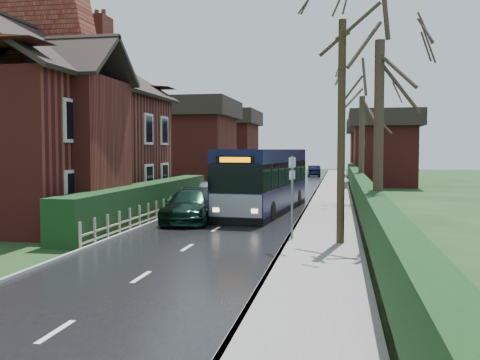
% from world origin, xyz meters
% --- Properties ---
extents(ground, '(140.00, 140.00, 0.00)m').
position_xyz_m(ground, '(0.00, 0.00, 0.00)').
color(ground, '#2E4F22').
rests_on(ground, ground).
extents(road, '(6.00, 100.00, 0.02)m').
position_xyz_m(road, '(0.00, 10.00, 0.01)').
color(road, black).
rests_on(road, ground).
extents(pavement, '(2.50, 100.00, 0.14)m').
position_xyz_m(pavement, '(4.25, 10.00, 0.07)').
color(pavement, slate).
rests_on(pavement, ground).
extents(kerb_right, '(0.12, 100.00, 0.14)m').
position_xyz_m(kerb_right, '(3.05, 10.00, 0.07)').
color(kerb_right, gray).
rests_on(kerb_right, ground).
extents(kerb_left, '(0.12, 100.00, 0.10)m').
position_xyz_m(kerb_left, '(-3.05, 10.00, 0.05)').
color(kerb_left, gray).
rests_on(kerb_left, ground).
extents(front_hedge, '(1.20, 16.00, 1.60)m').
position_xyz_m(front_hedge, '(-3.90, 5.00, 0.80)').
color(front_hedge, black).
rests_on(front_hedge, ground).
extents(picket_fence, '(0.10, 16.00, 0.90)m').
position_xyz_m(picket_fence, '(-3.15, 5.00, 0.45)').
color(picket_fence, tan).
rests_on(picket_fence, ground).
extents(right_wall_hedge, '(0.60, 50.00, 1.80)m').
position_xyz_m(right_wall_hedge, '(5.80, 10.00, 1.02)').
color(right_wall_hedge, maroon).
rests_on(right_wall_hedge, ground).
extents(brick_house, '(9.30, 14.60, 10.30)m').
position_xyz_m(brick_house, '(-8.73, 4.78, 4.38)').
color(brick_house, maroon).
rests_on(brick_house, ground).
extents(bus, '(3.39, 10.57, 3.16)m').
position_xyz_m(bus, '(1.08, 8.17, 1.56)').
color(bus, black).
rests_on(bus, ground).
extents(car_silver, '(2.09, 4.20, 1.37)m').
position_xyz_m(car_silver, '(-2.80, 12.00, 0.69)').
color(car_silver, '#9F9FA3').
rests_on(car_silver, ground).
extents(car_green, '(2.40, 5.00, 1.40)m').
position_xyz_m(car_green, '(-1.60, 4.00, 0.70)').
color(car_green, black).
rests_on(car_green, ground).
extents(car_distant, '(1.75, 4.05, 1.30)m').
position_xyz_m(car_distant, '(1.76, 44.60, 0.65)').
color(car_distant, black).
rests_on(car_distant, ground).
extents(bus_stop_sign, '(0.19, 0.44, 2.92)m').
position_xyz_m(bus_stop_sign, '(3.20, -0.44, 1.93)').
color(bus_stop_sign, slate).
rests_on(bus_stop_sign, ground).
extents(telegraph_pole, '(0.46, 0.88, 7.24)m').
position_xyz_m(telegraph_pole, '(4.80, -0.87, 3.67)').
color(telegraph_pole, black).
rests_on(telegraph_pole, ground).
extents(tree_right_near, '(4.43, 4.43, 9.56)m').
position_xyz_m(tree_right_near, '(6.00, -0.23, 7.14)').
color(tree_right_near, '#33261E').
rests_on(tree_right_near, ground).
extents(tree_right_far, '(4.62, 4.62, 8.93)m').
position_xyz_m(tree_right_far, '(6.00, 13.80, 6.67)').
color(tree_right_far, '#392E22').
rests_on(tree_right_far, ground).
extents(tree_house_side, '(4.89, 4.89, 11.11)m').
position_xyz_m(tree_house_side, '(-13.32, 17.58, 8.30)').
color(tree_house_side, '#3C3023').
rests_on(tree_house_side, ground).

